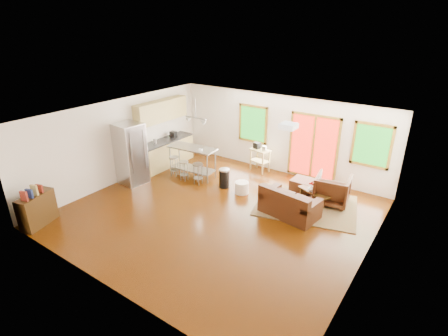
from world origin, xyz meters
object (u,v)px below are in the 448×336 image
Objects in this scene: rug at (306,205)px; ottoman at (302,185)px; loveseat at (289,205)px; armchair at (332,188)px; coffee_table at (317,192)px; refrigerator at (131,154)px; island at (192,156)px; kitchen_cart at (260,152)px.

rug is 0.91m from ottoman.
loveseat is 1.49m from armchair.
loveseat is at bearing -107.43° from coffee_table.
rug is at bearing 22.81° from refrigerator.
armchair reaches higher than coffee_table.
coffee_table is 4.10m from island.
coffee_table is at bearing 8.11° from island.
loveseat is at bearing -8.22° from island.
loveseat is at bearing -79.78° from ottoman.
coffee_table is at bearing -23.27° from kitchen_cart.
ottoman is (-0.97, 0.21, -0.26)m from armchair.
refrigerator is 4.20m from kitchen_cart.
island reaches higher than rug.
loveseat reaches higher than coffee_table.
ottoman is 0.31× the size of refrigerator.
ottoman is at bearing 16.18° from island.
ottoman is 5.33m from refrigerator.
loveseat is 2.65× the size of ottoman.
armchair is at bearing 47.83° from rug.
kitchen_cart is at bearing 141.96° from loveseat.
rug is 0.87m from armchair.
refrigerator is 1.94m from island.
kitchen_cart is at bearing 52.09° from refrigerator.
armchair is at bearing 10.09° from island.
island is at bearing -171.89° from coffee_table.
coffee_table reaches higher than rug.
island is at bearing -163.82° from ottoman.
armchair is (0.50, 0.56, 0.45)m from rug.
armchair is 1.56× the size of ottoman.
loveseat is 1.71× the size of armchair.
island is 1.67× the size of kitchen_cart.
kitchen_cart reaches higher than ottoman.
island reaches higher than coffee_table.
kitchen_cart is at bearing 160.74° from ottoman.
refrigerator is at bearing -161.86° from loveseat.
ottoman is 3.59m from island.
refrigerator is 1.95× the size of kitchen_cart.
kitchen_cart is (-1.83, 0.64, 0.47)m from ottoman.
loveseat is at bearing 15.25° from refrigerator.
coffee_table is at bearing -33.73° from ottoman.
rug is 4.49× the size of ottoman.
coffee_table is 2.70m from kitchen_cart.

